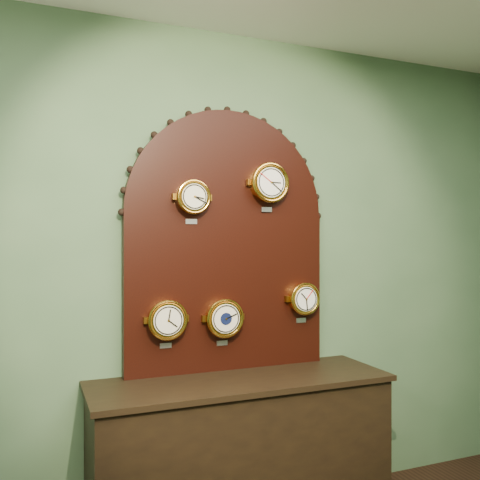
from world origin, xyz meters
name	(u,v)px	position (x,y,z in m)	size (l,w,h in m)	color
wall_back	(224,270)	(0.00, 2.50, 1.40)	(4.00, 4.00, 0.00)	#4B6A49
shop_counter	(241,457)	(0.00, 2.23, 0.40)	(1.60, 0.50, 0.80)	black
display_board	(227,232)	(0.00, 2.45, 1.63)	(1.26, 0.06, 1.53)	black
roman_clock	(193,197)	(-0.23, 2.38, 1.82)	(0.19, 0.08, 0.25)	gold
arabic_clock	(269,183)	(0.24, 2.38, 1.91)	(0.24, 0.08, 0.29)	gold
hygrometer	(167,320)	(-0.37, 2.38, 1.15)	(0.22, 0.08, 0.27)	gold
barometer	(224,318)	(-0.04, 2.38, 1.14)	(0.22, 0.08, 0.27)	gold
tide_clock	(304,299)	(0.47, 2.38, 1.23)	(0.20, 0.08, 0.25)	gold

